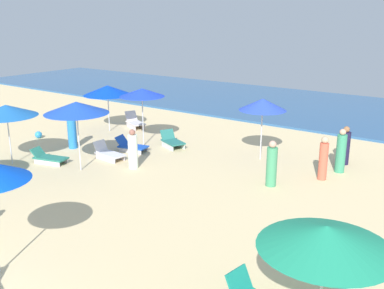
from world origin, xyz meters
TOP-DOWN VIEW (x-y plane):
  - ocean at (0.00, 24.14)m, footprint 60.00×11.72m
  - umbrella_0 at (6.90, 3.92)m, footprint 2.47×2.47m
  - umbrella_1 at (-3.95, 7.54)m, footprint 2.43×2.43m
  - lounge_chair_1_0 at (-4.07, 9.14)m, footprint 1.44×0.70m
  - umbrella_2 at (-6.75, 6.40)m, footprint 2.40×2.40m
  - lounge_chair_2_0 at (-5.66, 7.36)m, footprint 1.59×0.94m
  - umbrella_3 at (1.11, 12.82)m, footprint 1.94×1.94m
  - umbrella_6 at (-4.20, 11.49)m, footprint 2.03×2.03m
  - lounge_chair_6_0 at (-2.96, 12.04)m, footprint 1.43×1.12m
  - lounge_chair_6_1 at (-4.08, 10.52)m, footprint 1.49×0.92m
  - umbrella_7 at (-7.41, 12.46)m, footprint 2.45×2.45m
  - lounge_chair_7_0 at (-6.84, 13.76)m, footprint 1.52×1.12m
  - beachgoer_0 at (4.04, 12.00)m, footprint 0.33×0.33m
  - beachgoer_3 at (2.79, 10.35)m, footprint 0.43×0.43m
  - beachgoer_4 at (4.13, 14.21)m, footprint 0.52×0.52m
  - beachgoer_5 at (-6.53, 9.33)m, footprint 0.53×0.53m
  - beachgoer_6 at (-2.44, 8.90)m, footprint 0.52×0.52m
  - beachgoer_7 at (4.30, 13.18)m, footprint 0.51×0.51m
  - beach_ball_0 at (-9.22, 9.45)m, footprint 0.34×0.34m

SIDE VIEW (x-z plane):
  - ocean at x=0.00m, z-range 0.00..0.12m
  - beach_ball_0 at x=-9.22m, z-range 0.00..0.34m
  - lounge_chair_2_0 at x=-5.66m, z-range -0.07..0.51m
  - lounge_chair_6_1 at x=-4.08m, z-range -0.09..0.55m
  - lounge_chair_1_0 at x=-4.07m, z-range -0.10..0.60m
  - lounge_chair_6_0 at x=-2.96m, z-range -0.08..0.64m
  - lounge_chair_7_0 at x=-6.84m, z-range -0.11..0.70m
  - beachgoer_5 at x=-6.53m, z-range -0.07..1.46m
  - beachgoer_4 at x=4.13m, z-range -0.06..1.51m
  - beachgoer_6 at x=-2.44m, z-range -0.06..1.51m
  - beachgoer_3 at x=2.79m, z-range -0.06..1.59m
  - beachgoer_0 at x=4.04m, z-range -0.03..1.60m
  - beachgoer_7 at x=4.30m, z-range -0.06..1.64m
  - umbrella_0 at x=6.90m, z-range 0.91..3.17m
  - umbrella_7 at x=-7.41m, z-range 0.94..3.32m
  - umbrella_2 at x=-6.75m, z-range 0.99..3.43m
  - umbrella_3 at x=1.11m, z-range 1.04..3.61m
  - umbrella_6 at x=-4.20m, z-range 1.14..3.79m
  - umbrella_1 at x=-3.95m, z-range 1.12..3.82m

